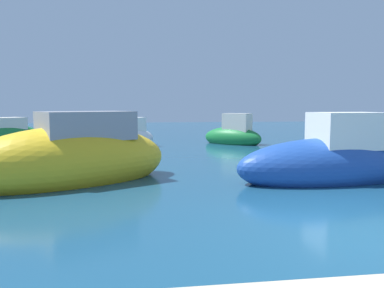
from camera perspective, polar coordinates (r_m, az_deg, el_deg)
moored_boat_2 at (r=10.61m, az=20.44°, el=-2.40°), size 5.31×2.04×2.13m
moored_boat_3 at (r=10.26m, az=-17.41°, el=-2.11°), size 5.66×4.37×2.25m
moored_boat_4 at (r=18.14m, az=-9.56°, el=0.73°), size 3.34×4.04×1.67m
moored_boat_5 at (r=19.76m, az=6.18°, el=1.31°), size 3.21×3.13×1.83m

